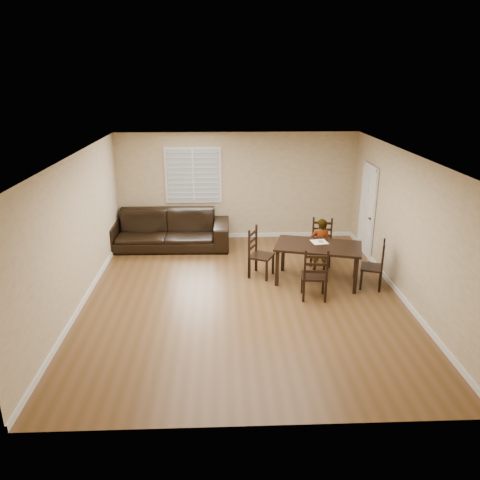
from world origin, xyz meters
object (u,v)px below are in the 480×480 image
(chair_left, at_px, (256,254))
(sofa, at_px, (166,230))
(chair_near, at_px, (321,243))
(child, at_px, (320,245))
(dining_table, at_px, (318,249))
(donut, at_px, (320,241))
(chair_far, at_px, (315,278))
(chair_right, at_px, (378,267))

(chair_left, bearing_deg, sofa, 74.09)
(chair_near, relative_size, chair_left, 0.98)
(chair_left, bearing_deg, child, -56.24)
(dining_table, bearing_deg, sofa, 162.67)
(donut, bearing_deg, chair_near, 75.80)
(child, bearing_deg, chair_near, -99.58)
(chair_far, height_order, chair_left, chair_left)
(chair_right, relative_size, child, 0.85)
(chair_far, bearing_deg, dining_table, -99.19)
(dining_table, relative_size, chair_near, 1.83)
(child, bearing_deg, chair_right, 141.20)
(chair_far, height_order, donut, chair_far)
(donut, bearing_deg, sofa, 149.52)
(chair_near, xyz_separation_m, donut, (-0.22, -0.86, 0.35))
(chair_near, relative_size, chair_far, 1.00)
(chair_near, xyz_separation_m, chair_far, (-0.51, -1.90, 0.00))
(chair_near, height_order, chair_right, chair_near)
(chair_far, xyz_separation_m, sofa, (-3.08, 3.03, -0.02))
(chair_near, distance_m, donut, 0.95)
(dining_table, xyz_separation_m, child, (0.17, 0.59, -0.12))
(dining_table, bearing_deg, donut, 83.66)
(dining_table, xyz_separation_m, chair_far, (-0.22, -0.87, -0.23))
(chair_far, bearing_deg, chair_left, -45.58)
(chair_near, height_order, chair_far, chair_far)
(dining_table, distance_m, donut, 0.22)
(dining_table, distance_m, child, 0.62)
(chair_left, distance_m, donut, 1.36)
(dining_table, relative_size, chair_left, 1.79)
(chair_near, relative_size, donut, 9.30)
(dining_table, relative_size, sofa, 0.61)
(donut, xyz_separation_m, sofa, (-3.37, 1.98, -0.37))
(chair_near, bearing_deg, sofa, 176.12)
(child, relative_size, donut, 10.52)
(dining_table, height_order, child, child)
(chair_near, xyz_separation_m, chair_right, (0.84, -1.39, -0.02))
(dining_table, bearing_deg, chair_far, -88.51)
(chair_far, relative_size, chair_left, 0.98)
(chair_right, distance_m, sofa, 5.10)
(chair_near, distance_m, chair_left, 1.66)
(chair_left, xyz_separation_m, chair_right, (2.36, -0.73, -0.03))
(chair_near, distance_m, sofa, 3.76)
(chair_left, xyz_separation_m, sofa, (-2.07, 1.79, -0.03))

